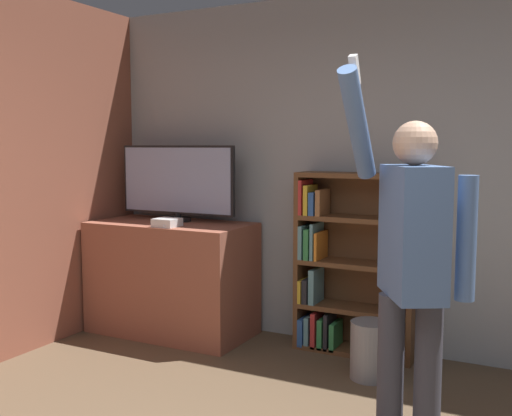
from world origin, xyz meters
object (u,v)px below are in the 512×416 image
Objects in this scene: person at (412,260)px; waste_bin at (371,350)px; television at (177,182)px; game_console at (167,222)px; bookshelf at (346,267)px.

waste_bin is at bearing 175.90° from person.
television reaches higher than game_console.
waste_bin is at bearing -10.22° from television.
television reaches higher than bookshelf.
game_console is 0.14× the size of bookshelf.
game_console is (0.12, -0.31, -0.30)m from television.
bookshelf is at bearing 179.61° from person.
person reaches higher than bookshelf.
waste_bin is (1.76, -0.32, -1.06)m from television.
game_console is 0.09× the size of person.
bookshelf is at bearing 5.15° from television.
game_console is 0.47× the size of waste_bin.
bookshelf reaches higher than game_console.
game_console reaches higher than waste_bin.
television is at bearing 169.78° from waste_bin.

